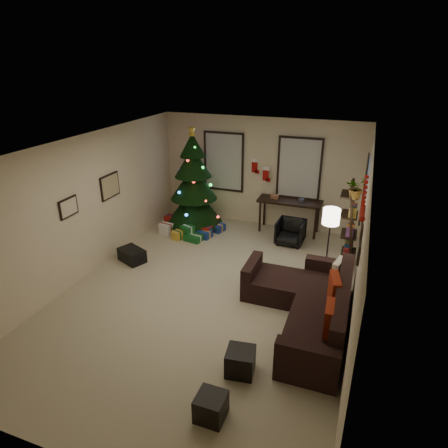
{
  "coord_description": "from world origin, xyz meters",
  "views": [
    {
      "loc": [
        2.39,
        -5.67,
        4.01
      ],
      "look_at": [
        0.1,
        0.6,
        1.15
      ],
      "focal_mm": 31.58,
      "sensor_mm": 36.0,
      "label": 1
    }
  ],
  "objects": [
    {
      "name": "floor",
      "position": [
        0.0,
        0.0,
        0.0
      ],
      "size": [
        7.0,
        7.0,
        0.0
      ],
      "primitive_type": "plane",
      "color": "tan",
      "rests_on": "ground"
    },
    {
      "name": "ceiling",
      "position": [
        0.0,
        0.0,
        2.7
      ],
      "size": [
        7.0,
        7.0,
        0.0
      ],
      "primitive_type": "plane",
      "rotation": [
        3.14,
        0.0,
        0.0
      ],
      "color": "white",
      "rests_on": "floor"
    },
    {
      "name": "wall_back",
      "position": [
        0.0,
        3.5,
        1.35
      ],
      "size": [
        5.0,
        0.0,
        5.0
      ],
      "primitive_type": "plane",
      "rotation": [
        1.57,
        0.0,
        0.0
      ],
      "color": "beige",
      "rests_on": "floor"
    },
    {
      "name": "wall_front",
      "position": [
        0.0,
        -3.5,
        1.35
      ],
      "size": [
        5.0,
        0.0,
        5.0
      ],
      "primitive_type": "plane",
      "rotation": [
        -1.57,
        0.0,
        0.0
      ],
      "color": "beige",
      "rests_on": "floor"
    },
    {
      "name": "wall_left",
      "position": [
        -2.5,
        0.0,
        1.35
      ],
      "size": [
        0.0,
        7.0,
        7.0
      ],
      "primitive_type": "plane",
      "rotation": [
        1.57,
        0.0,
        1.57
      ],
      "color": "beige",
      "rests_on": "floor"
    },
    {
      "name": "wall_right",
      "position": [
        2.5,
        0.0,
        1.35
      ],
      "size": [
        0.0,
        7.0,
        7.0
      ],
      "primitive_type": "plane",
      "rotation": [
        1.57,
        0.0,
        -1.57
      ],
      "color": "beige",
      "rests_on": "floor"
    },
    {
      "name": "window_back_left",
      "position": [
        -0.95,
        3.47,
        1.55
      ],
      "size": [
        1.05,
        0.06,
        1.5
      ],
      "color": "#728CB2",
      "rests_on": "wall_back"
    },
    {
      "name": "window_back_right",
      "position": [
        0.95,
        3.47,
        1.55
      ],
      "size": [
        1.05,
        0.06,
        1.5
      ],
      "color": "#728CB2",
      "rests_on": "wall_back"
    },
    {
      "name": "window_right_wall",
      "position": [
        2.47,
        2.55,
        1.5
      ],
      "size": [
        0.06,
        0.9,
        1.3
      ],
      "color": "#728CB2",
      "rests_on": "wall_right"
    },
    {
      "name": "christmas_tree",
      "position": [
        -1.46,
        2.71,
        1.07
      ],
      "size": [
        1.39,
        1.39,
        2.58
      ],
      "rotation": [
        0.0,
        0.0,
        -0.13
      ],
      "color": "black",
      "rests_on": "floor"
    },
    {
      "name": "presents",
      "position": [
        -1.37,
        2.23,
        0.11
      ],
      "size": [
        1.5,
        1.01,
        0.3
      ],
      "rotation": [
        0.0,
        0.0,
        0.31
      ],
      "color": "maroon",
      "rests_on": "floor"
    },
    {
      "name": "sofa",
      "position": [
        1.85,
        -0.18,
        0.28
      ],
      "size": [
        1.81,
        2.64,
        0.85
      ],
      "color": "black",
      "rests_on": "floor"
    },
    {
      "name": "pillow_red_a",
      "position": [
        2.21,
        -0.92,
        0.64
      ],
      "size": [
        0.13,
        0.44,
        0.44
      ],
      "primitive_type": "cube",
      "rotation": [
        0.0,
        0.0,
        0.04
      ],
      "color": "maroon",
      "rests_on": "sofa"
    },
    {
      "name": "pillow_red_b",
      "position": [
        2.21,
        -0.17,
        0.64
      ],
      "size": [
        0.23,
        0.5,
        0.49
      ],
      "primitive_type": "cube",
      "rotation": [
        0.0,
        0.0,
        0.21
      ],
      "color": "maroon",
      "rests_on": "sofa"
    },
    {
      "name": "pillow_cream",
      "position": [
        2.21,
        0.51,
        0.63
      ],
      "size": [
        0.2,
        0.41,
        0.4
      ],
      "primitive_type": "cube",
      "rotation": [
        0.0,
        0.0,
        -0.24
      ],
      "color": "beige",
      "rests_on": "sofa"
    },
    {
      "name": "ottoman_near",
      "position": [
        1.16,
        -1.66,
        0.18
      ],
      "size": [
        0.42,
        0.42,
        0.36
      ],
      "primitive_type": "cube",
      "rotation": [
        0.0,
        0.0,
        0.13
      ],
      "color": "black",
      "rests_on": "floor"
    },
    {
      "name": "ottoman_far",
      "position": [
        1.06,
        -2.48,
        0.16
      ],
      "size": [
        0.35,
        0.35,
        0.33
      ],
      "primitive_type": "cube",
      "rotation": [
        0.0,
        0.0,
        -0.01
      ],
      "color": "black",
      "rests_on": "floor"
    },
    {
      "name": "desk",
      "position": [
        0.83,
        3.22,
        0.72
      ],
      "size": [
        1.52,
        0.54,
        0.82
      ],
      "color": "black",
      "rests_on": "floor"
    },
    {
      "name": "desk_chair",
      "position": [
        1.0,
        2.57,
        0.29
      ],
      "size": [
        0.59,
        0.55,
        0.58
      ],
      "primitive_type": "imported",
      "rotation": [
        0.0,
        0.0,
        -0.05
      ],
      "color": "black",
      "rests_on": "floor"
    },
    {
      "name": "bookshelf",
      "position": [
        2.3,
        1.83,
        0.88
      ],
      "size": [
        0.3,
        0.54,
        1.83
      ],
      "color": "black",
      "rests_on": "floor"
    },
    {
      "name": "potted_plant",
      "position": [
        2.3,
        1.67,
        1.84
      ],
      "size": [
        0.64,
        0.65,
        0.55
      ],
      "primitive_type": "imported",
      "rotation": [
        0.0,
        0.0,
        0.85
      ],
      "color": "#4C4C4C",
      "rests_on": "bookshelf"
    },
    {
      "name": "floor_lamp",
      "position": [
        1.95,
        1.2,
        1.23
      ],
      "size": [
        0.31,
        0.31,
        1.47
      ],
      "rotation": [
        0.0,
        0.0,
        0.0
      ],
      "color": "black",
      "rests_on": "floor"
    },
    {
      "name": "art_map",
      "position": [
        -2.48,
        0.81,
        1.54
      ],
      "size": [
        0.04,
        0.6,
        0.5
      ],
      "color": "black",
      "rests_on": "wall_left"
    },
    {
      "name": "art_abstract",
      "position": [
        -2.48,
        -0.45,
        1.52
      ],
      "size": [
        0.04,
        0.45,
        0.35
      ],
      "color": "black",
      "rests_on": "wall_left"
    },
    {
      "name": "gallery",
      "position": [
        2.48,
        -0.07,
        1.57
      ],
      "size": [
        0.03,
        1.25,
        0.54
      ],
      "color": "black",
      "rests_on": "wall_right"
    },
    {
      "name": "garland",
      "position": [
        2.45,
        -0.05,
        2.1
      ],
      "size": [
        0.08,
        1.9,
        0.3
      ],
      "primitive_type": null,
      "color": "#A5140C",
      "rests_on": "wall_right"
    },
    {
      "name": "stocking_left",
      "position": [
        -0.14,
        3.49,
        1.52
      ],
      "size": [
        0.2,
        0.05,
        0.36
      ],
      "color": "#990F0C",
      "rests_on": "wall_back"
    },
    {
      "name": "stocking_right",
      "position": [
        0.19,
        3.32,
        1.39
      ],
      "size": [
        0.2,
        0.05,
        0.36
      ],
      "color": "#990F0C",
      "rests_on": "wall_back"
    },
    {
      "name": "storage_bin",
      "position": [
        -1.96,
        0.58,
        0.14
      ],
      "size": [
        0.66,
        0.57,
        0.28
      ],
      "primitive_type": "cube",
      "rotation": [
        0.0,
        0.0,
        -0.42
      ],
      "color": "black",
      "rests_on": "floor"
    }
  ]
}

